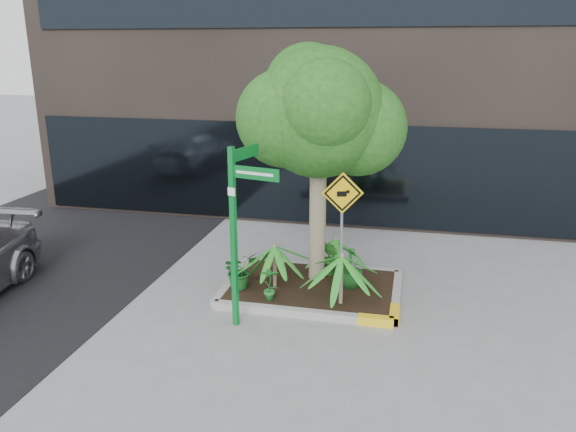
# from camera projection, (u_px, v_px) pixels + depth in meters

# --- Properties ---
(ground) EXTENTS (80.00, 80.00, 0.00)m
(ground) POSITION_uv_depth(u_px,v_px,m) (299.00, 297.00, 10.61)
(ground) COLOR gray
(ground) RESTS_ON ground
(asphalt_road) EXTENTS (7.00, 80.00, 0.01)m
(asphalt_road) POSITION_uv_depth(u_px,v_px,m) (1.00, 268.00, 11.98)
(asphalt_road) COLOR black
(asphalt_road) RESTS_ON ground
(planter) EXTENTS (3.35, 2.36, 0.15)m
(planter) POSITION_uv_depth(u_px,v_px,m) (314.00, 288.00, 10.79)
(planter) COLOR #9E9E99
(planter) RESTS_ON ground
(tree) EXTENTS (3.09, 2.74, 4.64)m
(tree) POSITION_uv_depth(u_px,v_px,m) (319.00, 113.00, 10.25)
(tree) COLOR gray
(tree) RESTS_ON ground
(palm_front) EXTENTS (1.07, 1.07, 1.19)m
(palm_front) POSITION_uv_depth(u_px,v_px,m) (342.00, 256.00, 9.78)
(palm_front) COLOR gray
(palm_front) RESTS_ON ground
(palm_left) EXTENTS (0.97, 0.97, 1.08)m
(palm_left) POSITION_uv_depth(u_px,v_px,m) (275.00, 246.00, 10.52)
(palm_left) COLOR gray
(palm_left) RESTS_ON ground
(palm_back) EXTENTS (0.80, 0.80, 0.88)m
(palm_back) POSITION_uv_depth(u_px,v_px,m) (335.00, 238.00, 11.39)
(palm_back) COLOR gray
(palm_back) RESTS_ON ground
(shrub_a) EXTENTS (0.91, 0.91, 0.71)m
(shrub_a) POSITION_uv_depth(u_px,v_px,m) (240.00, 270.00, 10.58)
(shrub_a) COLOR #17511B
(shrub_a) RESTS_ON planter
(shrub_b) EXTENTS (0.63, 0.63, 0.81)m
(shrub_b) POSITION_uv_depth(u_px,v_px,m) (351.00, 267.00, 10.62)
(shrub_b) COLOR #1C5D1F
(shrub_b) RESTS_ON planter
(shrub_c) EXTENTS (0.37, 0.37, 0.65)m
(shrub_c) POSITION_uv_depth(u_px,v_px,m) (270.00, 283.00, 10.05)
(shrub_c) COLOR #247428
(shrub_c) RESTS_ON planter
(shrub_d) EXTENTS (0.55, 0.55, 0.73)m
(shrub_d) POSITION_uv_depth(u_px,v_px,m) (330.00, 258.00, 11.17)
(shrub_d) COLOR #1C5A1A
(shrub_d) RESTS_ON planter
(street_sign_post) EXTENTS (0.88, 1.04, 3.06)m
(street_sign_post) POSITION_uv_depth(u_px,v_px,m) (238.00, 218.00, 9.05)
(street_sign_post) COLOR #0A772A
(street_sign_post) RESTS_ON ground
(cattle_sign) EXTENTS (0.71, 0.30, 2.36)m
(cattle_sign) POSITION_uv_depth(u_px,v_px,m) (342.00, 215.00, 9.70)
(cattle_sign) COLOR slate
(cattle_sign) RESTS_ON ground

